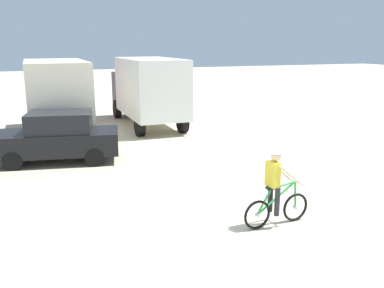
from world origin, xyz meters
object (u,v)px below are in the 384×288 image
at_px(box_truck_cream_rv, 56,94).
at_px(cyclist_orange_shirt, 276,190).
at_px(box_truck_white_box, 147,88).
at_px(sedan_parked, 58,137).

xyz_separation_m(box_truck_cream_rv, cyclist_orange_shirt, (3.92, -11.42, -1.03)).
distance_m(box_truck_cream_rv, cyclist_orange_shirt, 12.12).
height_order(box_truck_cream_rv, box_truck_white_box, same).
height_order(box_truck_white_box, sedan_parked, box_truck_white_box).
distance_m(sedan_parked, cyclist_orange_shirt, 8.35).
xyz_separation_m(box_truck_white_box, sedan_parked, (-4.67, -5.24, -0.99)).
height_order(box_truck_cream_rv, sedan_parked, box_truck_cream_rv).
height_order(box_truck_white_box, cyclist_orange_shirt, box_truck_white_box).
bearing_deg(box_truck_cream_rv, sedan_parked, -93.91).
bearing_deg(sedan_parked, cyclist_orange_shirt, -59.74).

